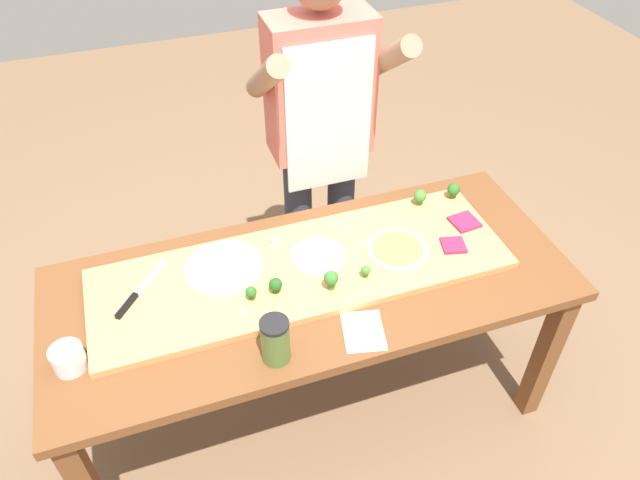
% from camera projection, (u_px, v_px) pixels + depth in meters
% --- Properties ---
extents(ground_plane, '(8.00, 8.00, 0.00)m').
position_uv_depth(ground_plane, '(313.00, 402.00, 2.61)').
color(ground_plane, brown).
extents(prep_table, '(1.84, 0.76, 0.75)m').
position_uv_depth(prep_table, '(311.00, 299.00, 2.17)').
color(prep_table, brown).
rests_on(prep_table, ground).
extents(cutting_board, '(1.48, 0.47, 0.03)m').
position_uv_depth(cutting_board, '(302.00, 269.00, 2.13)').
color(cutting_board, tan).
rests_on(cutting_board, prep_table).
extents(chefs_knife, '(0.20, 0.24, 0.02)m').
position_uv_depth(chefs_knife, '(135.00, 296.00, 2.01)').
color(chefs_knife, '#B7BABF').
rests_on(chefs_knife, cutting_board).
extents(pizza_whole_pesto_green, '(0.22, 0.22, 0.02)m').
position_uv_depth(pizza_whole_pesto_green, '(398.00, 249.00, 2.18)').
color(pizza_whole_pesto_green, beige).
rests_on(pizza_whole_pesto_green, cutting_board).
extents(pizza_whole_white_garlic, '(0.28, 0.28, 0.02)m').
position_uv_depth(pizza_whole_white_garlic, '(224.00, 267.00, 2.11)').
color(pizza_whole_white_garlic, beige).
rests_on(pizza_whole_white_garlic, cutting_board).
extents(pizza_whole_cheese_artichoke, '(0.20, 0.20, 0.02)m').
position_uv_depth(pizza_whole_cheese_artichoke, '(318.00, 257.00, 2.15)').
color(pizza_whole_cheese_artichoke, beige).
rests_on(pizza_whole_cheese_artichoke, cutting_board).
extents(pizza_slice_far_right, '(0.10, 0.10, 0.01)m').
position_uv_depth(pizza_slice_far_right, '(453.00, 245.00, 2.20)').
color(pizza_slice_far_right, '#9E234C').
rests_on(pizza_slice_far_right, cutting_board).
extents(pizza_slice_near_right, '(0.11, 0.11, 0.01)m').
position_uv_depth(pizza_slice_near_right, '(464.00, 222.00, 2.30)').
color(pizza_slice_near_right, '#9E234C').
rests_on(pizza_slice_near_right, cutting_board).
extents(broccoli_floret_back_left, '(0.05, 0.05, 0.08)m').
position_uv_depth(broccoli_floret_back_left, '(331.00, 279.00, 2.01)').
color(broccoli_floret_back_left, '#3F7220').
rests_on(broccoli_floret_back_left, cutting_board).
extents(broccoli_floret_back_mid, '(0.04, 0.04, 0.05)m').
position_uv_depth(broccoli_floret_back_mid, '(251.00, 292.00, 1.98)').
color(broccoli_floret_back_mid, '#366618').
rests_on(broccoli_floret_back_mid, cutting_board).
extents(broccoli_floret_front_right, '(0.03, 0.03, 0.05)m').
position_uv_depth(broccoli_floret_front_right, '(366.00, 271.00, 2.06)').
color(broccoli_floret_front_right, '#487A23').
rests_on(broccoli_floret_front_right, cutting_board).
extents(broccoli_floret_back_right, '(0.05, 0.05, 0.07)m').
position_uv_depth(broccoli_floret_back_right, '(454.00, 190.00, 2.39)').
color(broccoli_floret_back_right, '#366618').
rests_on(broccoli_floret_back_right, cutting_board).
extents(broccoli_floret_center_left, '(0.05, 0.05, 0.07)m').
position_uv_depth(broccoli_floret_center_left, '(420.00, 196.00, 2.36)').
color(broccoli_floret_center_left, '#487A23').
rests_on(broccoli_floret_center_left, cutting_board).
extents(broccoli_floret_front_mid, '(0.05, 0.05, 0.06)m').
position_uv_depth(broccoli_floret_front_mid, '(276.00, 285.00, 2.01)').
color(broccoli_floret_front_mid, '#2C5915').
rests_on(broccoli_floret_front_mid, cutting_board).
extents(cheese_crumble_a, '(0.02, 0.02, 0.02)m').
position_uv_depth(cheese_crumble_a, '(274.00, 241.00, 2.21)').
color(cheese_crumble_a, silver).
rests_on(cheese_crumble_a, cutting_board).
extents(cheese_crumble_b, '(0.02, 0.02, 0.01)m').
position_uv_depth(cheese_crumble_b, '(341.00, 226.00, 2.28)').
color(cheese_crumble_b, silver).
rests_on(cheese_crumble_b, cutting_board).
extents(cheese_crumble_c, '(0.02, 0.02, 0.01)m').
position_uv_depth(cheese_crumble_c, '(473.00, 253.00, 2.16)').
color(cheese_crumble_c, silver).
rests_on(cheese_crumble_c, cutting_board).
extents(cheese_crumble_d, '(0.02, 0.02, 0.02)m').
position_uv_depth(cheese_crumble_d, '(243.00, 310.00, 1.96)').
color(cheese_crumble_d, white).
rests_on(cheese_crumble_d, cutting_board).
extents(flour_cup, '(0.10, 0.10, 0.08)m').
position_uv_depth(flour_cup, '(69.00, 359.00, 1.81)').
color(flour_cup, white).
rests_on(flour_cup, prep_table).
extents(sauce_jar, '(0.09, 0.09, 0.16)m').
position_uv_depth(sauce_jar, '(275.00, 340.00, 1.81)').
color(sauce_jar, '#517033').
rests_on(sauce_jar, prep_table).
extents(recipe_note, '(0.16, 0.19, 0.00)m').
position_uv_depth(recipe_note, '(363.00, 331.00, 1.94)').
color(recipe_note, white).
rests_on(recipe_note, prep_table).
extents(cook_center, '(0.54, 0.39, 1.67)m').
position_uv_depth(cook_center, '(320.00, 128.00, 2.40)').
color(cook_center, '#333847').
rests_on(cook_center, ground).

